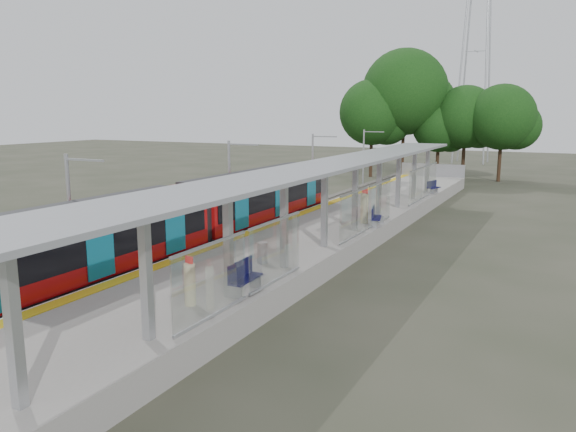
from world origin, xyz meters
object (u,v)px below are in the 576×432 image
(info_pillar_far, at_px, (364,208))
(bench_far, at_px, (433,187))
(bench_mid, at_px, (375,216))
(litter_bin, at_px, (262,253))
(bench_near, at_px, (243,276))
(train, at_px, (188,217))
(info_pillar_near, at_px, (190,284))

(info_pillar_far, bearing_deg, bench_far, 109.34)
(bench_mid, distance_m, info_pillar_far, 0.98)
(bench_far, xyz_separation_m, info_pillar_far, (-0.79, -13.38, 0.34))
(bench_far, xyz_separation_m, litter_bin, (-1.69, -23.25, -0.07))
(info_pillar_far, bearing_deg, litter_bin, -72.50)
(bench_near, xyz_separation_m, bench_far, (0.41, 26.85, -0.08))
(train, height_order, info_pillar_near, train)
(litter_bin, bearing_deg, info_pillar_far, 84.78)
(train, distance_m, bench_far, 22.13)
(info_pillar_near, relative_size, info_pillar_far, 0.83)
(bench_mid, distance_m, info_pillar_near, 14.87)
(bench_near, height_order, litter_bin, bench_near)
(train, relative_size, litter_bin, 31.69)
(bench_far, height_order, info_pillar_near, info_pillar_near)
(bench_near, bearing_deg, info_pillar_far, 89.10)
(bench_near, relative_size, info_pillar_far, 0.84)
(bench_mid, bearing_deg, bench_near, -105.95)
(bench_near, bearing_deg, train, 136.15)
(bench_near, distance_m, bench_mid, 12.97)
(train, bearing_deg, litter_bin, -22.99)
(info_pillar_near, distance_m, litter_bin, 5.47)
(info_pillar_far, xyz_separation_m, litter_bin, (-0.90, -9.87, -0.41))
(bench_mid, relative_size, info_pillar_far, 0.83)
(bench_far, xyz_separation_m, info_pillar_near, (-1.26, -28.70, 0.19))
(bench_near, bearing_deg, bench_far, 86.60)
(bench_near, relative_size, bench_mid, 1.02)
(info_pillar_far, bearing_deg, bench_near, -65.66)
(litter_bin, bearing_deg, bench_far, 85.83)
(bench_near, xyz_separation_m, bench_mid, (0.40, 12.96, -0.03))
(bench_far, relative_size, info_pillar_near, 0.91)
(train, bearing_deg, bench_far, 71.24)
(info_pillar_near, bearing_deg, bench_mid, 99.57)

